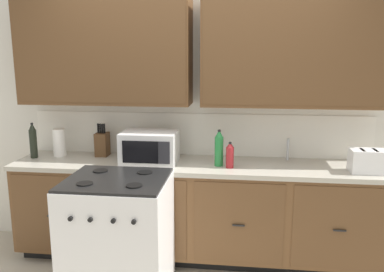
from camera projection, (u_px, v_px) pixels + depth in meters
The scene contains 11 objects.
wall_unit at pixel (197, 77), 3.54m from camera, with size 4.40×0.40×2.42m.
counter_run at pixel (195, 210), 3.59m from camera, with size 3.23×0.64×0.90m.
stove_range at pixel (119, 237), 3.04m from camera, with size 0.76×0.68×0.95m.
microwave at pixel (150, 147), 3.48m from camera, with size 0.48×0.37×0.28m.
toaster at pixel (368, 161), 3.20m from camera, with size 0.28×0.18×0.19m.
knife_block at pixel (102, 144), 3.74m from camera, with size 0.11×0.14×0.31m.
sink_faucet at pixel (288, 149), 3.59m from camera, with size 0.02×0.02×0.20m, color #B2B5BA.
paper_towel_roll at pixel (59, 142), 3.73m from camera, with size 0.12×0.12×0.26m, color white.
bottle_dark at pixel (33, 141), 3.65m from camera, with size 0.07×0.07×0.33m.
bottle_green at pixel (219, 148), 3.39m from camera, with size 0.07×0.07×0.32m.
bottle_red at pixel (230, 155), 3.34m from camera, with size 0.07×0.07×0.22m.
Camera 1 is at (0.39, -3.06, 1.84)m, focal length 37.04 mm.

